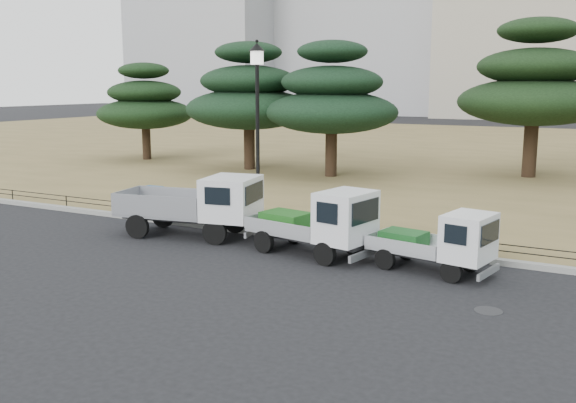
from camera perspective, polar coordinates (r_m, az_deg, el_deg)
The scene contains 14 objects.
ground at distance 17.75m, azimuth -3.01°, elevation -5.17°, with size 220.00×220.00×0.00m, color black.
lawn at distance 46.36m, azimuth 16.71°, elevation 4.16°, with size 120.00×56.00×0.15m, color olive.
curb at distance 19.93m, azimuth 0.80°, elevation -3.18°, with size 120.00×0.25×0.16m, color gray.
truck_large at distance 20.35m, azimuth -8.13°, elevation -0.11°, with size 4.71×2.50×1.95m.
truck_kei_front at distance 17.91m, azimuth 2.76°, elevation -1.87°, with size 3.85×2.17×1.92m.
truck_kei_rear at distance 16.76m, azimuth 13.30°, elevation -3.50°, with size 3.30×1.85×1.63m.
street_lamp at distance 20.40m, azimuth -2.74°, elevation 8.58°, with size 0.52×0.52×5.86m.
pipe_fence at distance 19.98m, azimuth 1.00°, elevation -2.08°, with size 38.00×0.04×0.40m.
tarp_pile at distance 23.97m, azimuth -12.29°, elevation 0.01°, with size 1.51×1.15×0.96m.
manhole at distance 14.48m, azimuth 17.38°, elevation -9.26°, with size 0.60×0.60×0.01m, color #2D2D30.
pine_west_far at distance 40.73m, azimuth -12.60°, elevation 8.46°, with size 5.85×5.85×5.91m.
pine_west_near at distance 35.15m, azimuth -3.50°, elevation 9.31°, with size 6.86×6.86×6.86m.
pine_center_left at distance 32.37m, azimuth 3.91°, elevation 9.11°, with size 6.64×6.64×6.75m.
pine_center_right at distance 34.28m, azimuth 21.06°, elevation 9.57°, with size 7.35×7.35×7.80m.
Camera 1 is at (8.76, -14.69, 4.76)m, focal length 40.00 mm.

